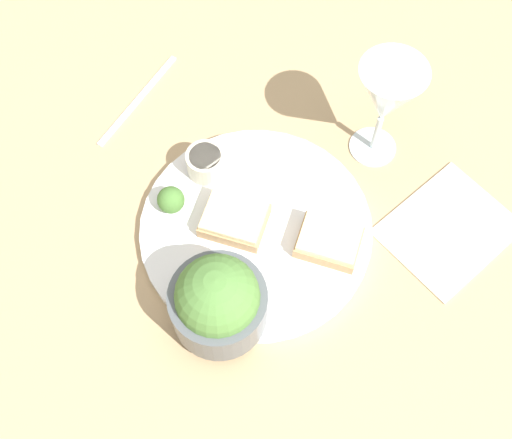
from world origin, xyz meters
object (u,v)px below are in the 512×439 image
object	(u,v)px
cheese_toast_near	(234,219)
napkin	(448,229)
sauce_ramekin	(206,162)
cheese_toast_far	(329,241)
salad_bowl	(218,301)
wine_glass	(387,98)
fork	(138,99)

from	to	relation	value
cheese_toast_near	napkin	xyz separation A→B (m)	(0.25, -0.08, -0.02)
sauce_ramekin	cheese_toast_near	distance (m)	0.09
cheese_toast_near	cheese_toast_far	xyz separation A→B (m)	(0.10, -0.06, 0.00)
salad_bowl	sauce_ramekin	size ratio (longest dim) A/B	2.24
wine_glass	fork	distance (m)	0.35
napkin	fork	size ratio (longest dim) A/B	1.38
cheese_toast_far	fork	world-z (taller)	cheese_toast_far
cheese_toast_near	napkin	distance (m)	0.27
cheese_toast_near	napkin	bearing A→B (deg)	-18.19
cheese_toast_far	wine_glass	world-z (taller)	wine_glass
salad_bowl	cheese_toast_far	size ratio (longest dim) A/B	1.17
napkin	fork	xyz separation A→B (m)	(-0.32, 0.31, 0.00)
salad_bowl	sauce_ramekin	world-z (taller)	salad_bowl
wine_glass	fork	bearing A→B (deg)	148.56
wine_glass	fork	xyz separation A→B (m)	(-0.28, 0.17, -0.10)
sauce_ramekin	wine_glass	size ratio (longest dim) A/B	0.31
salad_bowl	sauce_ramekin	bearing A→B (deg)	78.74
salad_bowl	fork	world-z (taller)	salad_bowl
cheese_toast_near	wine_glass	distance (m)	0.23
sauce_ramekin	cheese_toast_near	world-z (taller)	sauce_ramekin
cheese_toast_near	cheese_toast_far	world-z (taller)	same
sauce_ramekin	fork	world-z (taller)	sauce_ramekin
sauce_ramekin	cheese_toast_near	bearing A→B (deg)	-81.99
salad_bowl	napkin	size ratio (longest dim) A/B	0.57
cheese_toast_near	wine_glass	xyz separation A→B (m)	(0.21, 0.06, 0.08)
salad_bowl	sauce_ramekin	distance (m)	0.20
sauce_ramekin	salad_bowl	bearing A→B (deg)	-101.26
salad_bowl	fork	xyz separation A→B (m)	(-0.02, 0.34, -0.06)
salad_bowl	cheese_toast_near	xyz separation A→B (m)	(0.05, 0.11, -0.03)
salad_bowl	wine_glass	bearing A→B (deg)	32.53
salad_bowl	wine_glass	world-z (taller)	wine_glass
cheese_toast_near	cheese_toast_far	distance (m)	0.12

